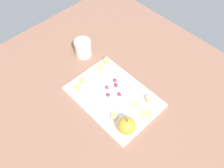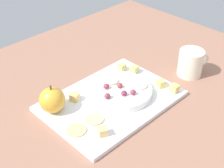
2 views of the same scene
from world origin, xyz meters
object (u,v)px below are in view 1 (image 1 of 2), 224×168
cheese_cube_3 (149,99)px  grape_4 (115,80)px  serving_dish (108,89)px  cracker_1 (146,114)px  cheese_cube_5 (101,67)px  apple_slice_1 (105,78)px  cheese_cube_1 (114,116)px  cheese_cube_2 (82,80)px  grape_1 (119,94)px  apple_slice_0 (100,93)px  cup (83,48)px  apple_whole (126,126)px  grape_0 (116,86)px  cheese_cube_0 (78,88)px  cheese_cube_4 (106,61)px  platter (113,97)px  grape_2 (108,95)px  cracker_0 (136,104)px

cheese_cube_3 → grape_4: 16.27cm
serving_dish → cracker_1: serving_dish is taller
cheese_cube_5 → apple_slice_1: apple_slice_1 is taller
cheese_cube_1 → cheese_cube_2: bearing=174.7°
grape_1 → cheese_cube_3: bearing=40.6°
serving_dish → grape_4: size_ratio=10.13×
cracker_1 → apple_slice_0: bearing=-158.1°
cup → apple_whole: bearing=-18.7°
cheese_cube_3 → apple_slice_0: apple_slice_0 is taller
grape_0 → grape_1: size_ratio=1.00×
cheese_cube_0 → cheese_cube_1: (20.74, 1.68, 0.00)cm
cheese_cube_5 → cup: 13.76cm
cheese_cube_3 → cup: size_ratio=0.21×
cheese_cube_2 → cheese_cube_4: bearing=92.7°
cracker_1 → apple_slice_1: apple_slice_1 is taller
grape_1 → apple_slice_0: bearing=-140.3°
cheese_cube_4 → cheese_cube_5: size_ratio=1.00×
apple_slice_0 → grape_4: bearing=90.3°
cheese_cube_0 → cheese_cube_1: bearing=4.6°
serving_dish → cheese_cube_0: size_ratio=7.98×
cheese_cube_2 → cheese_cube_3: 30.02cm
apple_whole → cheese_cube_5: apple_whole is taller
platter → apple_whole: size_ratio=5.31×
cup → cheese_cube_2: bearing=-41.7°
grape_2 → grape_4: 8.03cm
cheese_cube_4 → cup: 13.26cm
cheese_cube_3 → cracker_1: size_ratio=0.44×
cracker_0 → grape_4: (-13.28, 1.06, 2.68)cm
serving_dish → cheese_cube_1: cheese_cube_1 is taller
cracker_0 → apple_whole: bearing=-64.3°
grape_0 → grape_2: 5.74cm
cheese_cube_2 → cheese_cube_3: same height
apple_whole → cup: (-43.14, 14.64, -0.52)cm
apple_whole → grape_2: size_ratio=3.99×
apple_slice_1 → platter: bearing=-19.1°
cheese_cube_5 → cheese_cube_1: bearing=-30.2°
cheese_cube_2 → cheese_cube_4: same height
cheese_cube_3 → grape_0: (-13.50, -5.93, 1.72)cm
cheese_cube_1 → apple_slice_0: size_ratio=0.49×
apple_whole → apple_slice_1: size_ratio=1.54×
cheese_cube_1 → cheese_cube_2: 22.83cm
grape_1 → cheese_cube_2: bearing=-161.7°
cheese_cube_0 → apple_slice_1: size_ratio=0.49×
cheese_cube_3 → apple_slice_1: size_ratio=0.49×
cheese_cube_3 → grape_2: 16.90cm
apple_slice_1 → apple_whole: bearing=-24.2°
cheese_cube_2 → cup: 18.08cm
platter → cheese_cube_3: (11.72, 8.91, 1.76)cm
apple_slice_1 → serving_dish: bearing=-29.1°
cheese_cube_5 → grape_4: bearing=-7.9°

